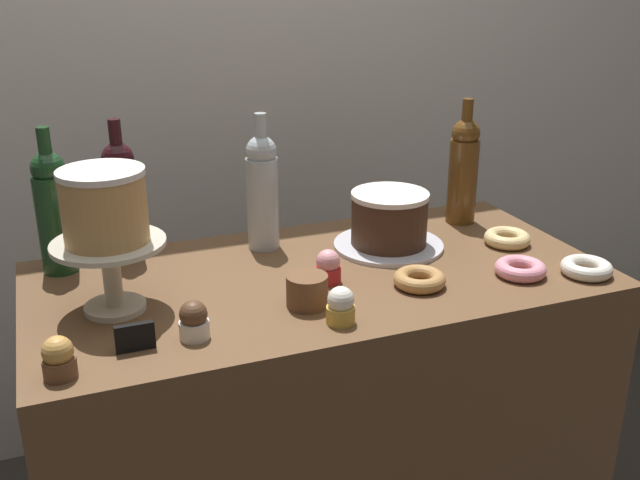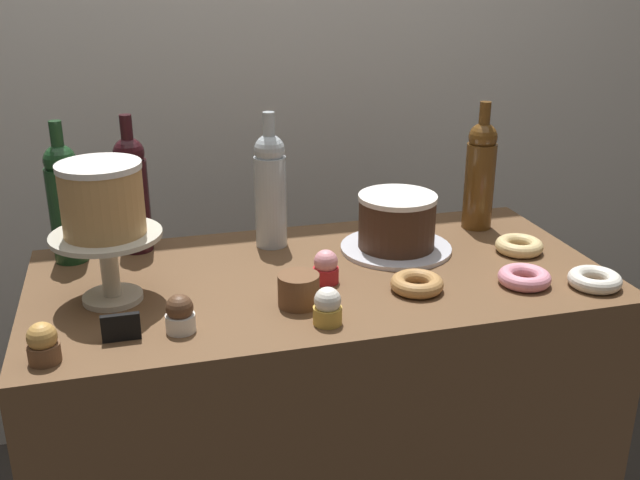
{
  "view_description": "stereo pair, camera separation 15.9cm",
  "coord_description": "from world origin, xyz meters",
  "px_view_note": "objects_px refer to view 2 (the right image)",
  "views": [
    {
      "loc": [
        -0.54,
        -1.38,
        1.56
      ],
      "look_at": [
        0.0,
        0.0,
        0.98
      ],
      "focal_mm": 41.1,
      "sensor_mm": 36.0,
      "label": 1
    },
    {
      "loc": [
        -0.39,
        -1.43,
        1.56
      ],
      "look_at": [
        0.0,
        0.0,
        0.98
      ],
      "focal_mm": 41.1,
      "sensor_mm": 36.0,
      "label": 2
    }
  ],
  "objects_px": {
    "cake_stand_pedestal": "(108,255)",
    "white_layer_cake": "(102,199)",
    "donut_sugar": "(595,280)",
    "chocolate_round_cake": "(397,221)",
    "cupcake_chocolate": "(180,314)",
    "wine_bottle_green": "(65,201)",
    "cupcake_caramel": "(43,344)",
    "wine_bottle_amber": "(480,173)",
    "cookie_stack": "(299,290)",
    "donut_glazed": "(520,246)",
    "cupcake_vanilla": "(328,307)",
    "donut_maple": "(417,284)",
    "price_sign_chalkboard": "(121,327)",
    "wine_bottle_clear": "(270,188)",
    "cupcake_strawberry": "(326,267)",
    "donut_pink": "(524,278)",
    "wine_bottle_dark_red": "(132,192)"
  },
  "relations": [
    {
      "from": "cupcake_chocolate",
      "to": "donut_maple",
      "type": "height_order",
      "value": "cupcake_chocolate"
    },
    {
      "from": "chocolate_round_cake",
      "to": "cupcake_chocolate",
      "type": "xyz_separation_m",
      "value": [
        -0.53,
        -0.28,
        -0.04
      ]
    },
    {
      "from": "wine_bottle_amber",
      "to": "price_sign_chalkboard",
      "type": "relative_size",
      "value": 4.65
    },
    {
      "from": "donut_maple",
      "to": "donut_sugar",
      "type": "xyz_separation_m",
      "value": [
        0.37,
        -0.08,
        0.0
      ]
    },
    {
      "from": "cake_stand_pedestal",
      "to": "white_layer_cake",
      "type": "relative_size",
      "value": 1.35
    },
    {
      "from": "cupcake_caramel",
      "to": "cupcake_strawberry",
      "type": "distance_m",
      "value": 0.59
    },
    {
      "from": "cupcake_chocolate",
      "to": "donut_pink",
      "type": "distance_m",
      "value": 0.73
    },
    {
      "from": "chocolate_round_cake",
      "to": "donut_sugar",
      "type": "height_order",
      "value": "chocolate_round_cake"
    },
    {
      "from": "donut_maple",
      "to": "donut_glazed",
      "type": "bearing_deg",
      "value": 22.95
    },
    {
      "from": "donut_glazed",
      "to": "cookie_stack",
      "type": "relative_size",
      "value": 1.33
    },
    {
      "from": "wine_bottle_amber",
      "to": "cookie_stack",
      "type": "height_order",
      "value": "wine_bottle_amber"
    },
    {
      "from": "donut_maple",
      "to": "donut_glazed",
      "type": "relative_size",
      "value": 1.0
    },
    {
      "from": "wine_bottle_clear",
      "to": "donut_glazed",
      "type": "bearing_deg",
      "value": -20.15
    },
    {
      "from": "cupcake_strawberry",
      "to": "cupcake_chocolate",
      "type": "xyz_separation_m",
      "value": [
        -0.32,
        -0.14,
        0.0
      ]
    },
    {
      "from": "cake_stand_pedestal",
      "to": "wine_bottle_dark_red",
      "type": "xyz_separation_m",
      "value": [
        0.06,
        0.27,
        0.05
      ]
    },
    {
      "from": "cake_stand_pedestal",
      "to": "cupcake_vanilla",
      "type": "distance_m",
      "value": 0.45
    },
    {
      "from": "cake_stand_pedestal",
      "to": "donut_glazed",
      "type": "relative_size",
      "value": 1.96
    },
    {
      "from": "donut_maple",
      "to": "wine_bottle_green",
      "type": "bearing_deg",
      "value": 152.72
    },
    {
      "from": "donut_pink",
      "to": "cupcake_strawberry",
      "type": "bearing_deg",
      "value": 163.33
    },
    {
      "from": "white_layer_cake",
      "to": "cupcake_vanilla",
      "type": "height_order",
      "value": "white_layer_cake"
    },
    {
      "from": "white_layer_cake",
      "to": "wine_bottle_dark_red",
      "type": "relative_size",
      "value": 0.5
    },
    {
      "from": "cookie_stack",
      "to": "white_layer_cake",
      "type": "bearing_deg",
      "value": 161.42
    },
    {
      "from": "cake_stand_pedestal",
      "to": "cupcake_strawberry",
      "type": "xyz_separation_m",
      "value": [
        0.44,
        -0.03,
        -0.06
      ]
    },
    {
      "from": "chocolate_round_cake",
      "to": "donut_glazed",
      "type": "relative_size",
      "value": 1.65
    },
    {
      "from": "chocolate_round_cake",
      "to": "donut_maple",
      "type": "relative_size",
      "value": 1.65
    },
    {
      "from": "wine_bottle_amber",
      "to": "cupcake_caramel",
      "type": "xyz_separation_m",
      "value": [
        -1.03,
        -0.43,
        -0.11
      ]
    },
    {
      "from": "wine_bottle_green",
      "to": "wine_bottle_dark_red",
      "type": "bearing_deg",
      "value": 10.89
    },
    {
      "from": "white_layer_cake",
      "to": "donut_pink",
      "type": "distance_m",
      "value": 0.89
    },
    {
      "from": "wine_bottle_clear",
      "to": "wine_bottle_dark_red",
      "type": "bearing_deg",
      "value": 170.32
    },
    {
      "from": "wine_bottle_amber",
      "to": "cupcake_caramel",
      "type": "relative_size",
      "value": 4.38
    },
    {
      "from": "donut_maple",
      "to": "chocolate_round_cake",
      "type": "bearing_deg",
      "value": 80.26
    },
    {
      "from": "wine_bottle_amber",
      "to": "price_sign_chalkboard",
      "type": "distance_m",
      "value": 0.98
    },
    {
      "from": "chocolate_round_cake",
      "to": "cupcake_chocolate",
      "type": "bearing_deg",
      "value": -152.46
    },
    {
      "from": "cake_stand_pedestal",
      "to": "donut_sugar",
      "type": "distance_m",
      "value": 1.01
    },
    {
      "from": "cupcake_chocolate",
      "to": "donut_maple",
      "type": "bearing_deg",
      "value": 5.87
    },
    {
      "from": "donut_maple",
      "to": "white_layer_cake",
      "type": "bearing_deg",
      "value": 168.94
    },
    {
      "from": "wine_bottle_green",
      "to": "cupcake_caramel",
      "type": "bearing_deg",
      "value": -93.15
    },
    {
      "from": "cupcake_chocolate",
      "to": "chocolate_round_cake",
      "type": "bearing_deg",
      "value": 27.54
    },
    {
      "from": "cupcake_chocolate",
      "to": "donut_glazed",
      "type": "xyz_separation_m",
      "value": [
        0.81,
        0.18,
        -0.02
      ]
    },
    {
      "from": "white_layer_cake",
      "to": "cupcake_chocolate",
      "type": "relative_size",
      "value": 2.19
    },
    {
      "from": "cupcake_caramel",
      "to": "cake_stand_pedestal",
      "type": "bearing_deg",
      "value": 62.69
    },
    {
      "from": "donut_sugar",
      "to": "cake_stand_pedestal",
      "type": "bearing_deg",
      "value": 168.55
    },
    {
      "from": "price_sign_chalkboard",
      "to": "wine_bottle_clear",
      "type": "bearing_deg",
      "value": 47.72
    },
    {
      "from": "donut_glazed",
      "to": "cookie_stack",
      "type": "xyz_separation_m",
      "value": [
        -0.57,
        -0.14,
        0.02
      ]
    },
    {
      "from": "cake_stand_pedestal",
      "to": "chocolate_round_cake",
      "type": "bearing_deg",
      "value": 9.25
    },
    {
      "from": "wine_bottle_clear",
      "to": "donut_pink",
      "type": "height_order",
      "value": "wine_bottle_clear"
    },
    {
      "from": "white_layer_cake",
      "to": "cupcake_vanilla",
      "type": "xyz_separation_m",
      "value": [
        0.4,
        -0.21,
        -0.18
      ]
    },
    {
      "from": "cupcake_strawberry",
      "to": "donut_maple",
      "type": "height_order",
      "value": "cupcake_strawberry"
    },
    {
      "from": "cupcake_strawberry",
      "to": "donut_pink",
      "type": "xyz_separation_m",
      "value": [
        0.41,
        -0.12,
        -0.02
      ]
    },
    {
      "from": "white_layer_cake",
      "to": "wine_bottle_green",
      "type": "distance_m",
      "value": 0.27
    }
  ]
}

